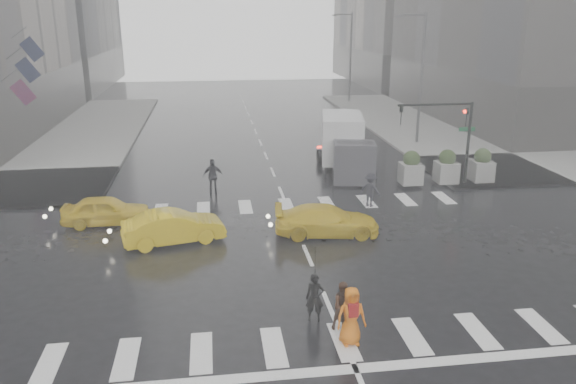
{
  "coord_description": "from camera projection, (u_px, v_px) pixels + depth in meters",
  "views": [
    {
      "loc": [
        -3.48,
        -19.49,
        8.85
      ],
      "look_at": [
        -0.49,
        2.0,
        1.94
      ],
      "focal_mm": 35.0,
      "sensor_mm": 36.0,
      "label": 1
    }
  ],
  "objects": [
    {
      "name": "road_markings",
      "position": [
        308.0,
        255.0,
        21.54
      ],
      "size": [
        18.0,
        48.0,
        0.01
      ],
      "primitive_type": null,
      "color": "silver",
      "rests_on": "ground"
    },
    {
      "name": "pedestrian_black",
      "position": [
        315.0,
        270.0,
        16.48
      ],
      "size": [
        1.13,
        1.15,
        2.43
      ],
      "rotation": [
        0.0,
        0.0,
        -0.2
      ],
      "color": "black",
      "rests_on": "ground"
    },
    {
      "name": "box_truck",
      "position": [
        345.0,
        144.0,
        32.21
      ],
      "size": [
        2.29,
        6.1,
        3.24
      ],
      "rotation": [
        0.0,
        0.0,
        -0.19
      ],
      "color": "silver",
      "rests_on": "ground"
    },
    {
      "name": "taxi_rear",
      "position": [
        327.0,
        220.0,
        23.39
      ],
      "size": [
        3.99,
        2.17,
        1.26
      ],
      "primitive_type": "imported",
      "rotation": [
        0.0,
        0.0,
        1.46
      ],
      "color": "#E0BA0B",
      "rests_on": "ground"
    },
    {
      "name": "planter_east",
      "position": [
        482.0,
        166.0,
        30.43
      ],
      "size": [
        1.1,
        1.1,
        1.8
      ],
      "color": "gray",
      "rests_on": "ground"
    },
    {
      "name": "pedestrian_far_a",
      "position": [
        213.0,
        176.0,
        28.81
      ],
      "size": [
        1.05,
        0.64,
        1.79
      ],
      "primitive_type": "imported",
      "rotation": [
        0.0,
        0.0,
        3.14
      ],
      "color": "black",
      "rests_on": "ground"
    },
    {
      "name": "traffic_signal_pole",
      "position": [
        452.0,
        127.0,
        29.3
      ],
      "size": [
        4.45,
        0.42,
        4.5
      ],
      "color": "black",
      "rests_on": "ground"
    },
    {
      "name": "street_lamp_far",
      "position": [
        349.0,
        54.0,
        57.33
      ],
      "size": [
        2.15,
        0.22,
        9.0
      ],
      "color": "#59595B",
      "rests_on": "ground"
    },
    {
      "name": "sidewalk_ne",
      "position": [
        532.0,
        141.0,
        40.6
      ],
      "size": [
        35.0,
        35.0,
        0.15
      ],
      "primitive_type": "cube",
      "color": "gray",
      "rests_on": "ground"
    },
    {
      "name": "pedestrian_orange",
      "position": [
        351.0,
        316.0,
        15.54
      ],
      "size": [
        0.88,
        0.61,
        1.71
      ],
      "rotation": [
        0.0,
        0.0,
        0.08
      ],
      "color": "orange",
      "rests_on": "ground"
    },
    {
      "name": "pedestrian_far_b",
      "position": [
        370.0,
        190.0,
        26.79
      ],
      "size": [
        1.2,
        1.14,
        1.65
      ],
      "primitive_type": "imported",
      "rotation": [
        0.0,
        0.0,
        2.45
      ],
      "color": "black",
      "rests_on": "ground"
    },
    {
      "name": "planter_west",
      "position": [
        411.0,
        168.0,
        29.9
      ],
      "size": [
        1.1,
        1.1,
        1.8
      ],
      "color": "gray",
      "rests_on": "ground"
    },
    {
      "name": "taxi_front",
      "position": [
        106.0,
        210.0,
        24.55
      ],
      "size": [
        3.73,
        1.5,
        1.27
      ],
      "primitive_type": "imported",
      "rotation": [
        0.0,
        0.0,
        1.57
      ],
      "color": "#E0BA0B",
      "rests_on": "ground"
    },
    {
      "name": "street_lamp_near",
      "position": [
        420.0,
        73.0,
        38.45
      ],
      "size": [
        2.15,
        0.22,
        9.0
      ],
      "color": "#59595B",
      "rests_on": "ground"
    },
    {
      "name": "flag_cluster",
      "position": [
        23.0,
        67.0,
        35.3
      ],
      "size": [
        2.87,
        3.06,
        4.69
      ],
      "color": "#59595B",
      "rests_on": "ground"
    },
    {
      "name": "ground",
      "position": [
        308.0,
        255.0,
        21.54
      ],
      "size": [
        120.0,
        120.0,
        0.0
      ],
      "primitive_type": "plane",
      "color": "black",
      "rests_on": "ground"
    },
    {
      "name": "taxi_mid",
      "position": [
        174.0,
        227.0,
        22.55
      ],
      "size": [
        4.26,
        2.28,
        1.33
      ],
      "primitive_type": "imported",
      "rotation": [
        0.0,
        0.0,
        1.8
      ],
      "color": "#E0BA0B",
      "rests_on": "ground"
    },
    {
      "name": "planter_mid",
      "position": [
        447.0,
        167.0,
        30.16
      ],
      "size": [
        1.1,
        1.1,
        1.8
      ],
      "color": "gray",
      "rests_on": "ground"
    },
    {
      "name": "pedestrian_brown",
      "position": [
        344.0,
        306.0,
        16.33
      ],
      "size": [
        0.8,
        0.67,
        1.48
      ],
      "primitive_type": "imported",
      "rotation": [
        0.0,
        0.0,
        0.17
      ],
      "color": "#412617",
      "rests_on": "ground"
    }
  ]
}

